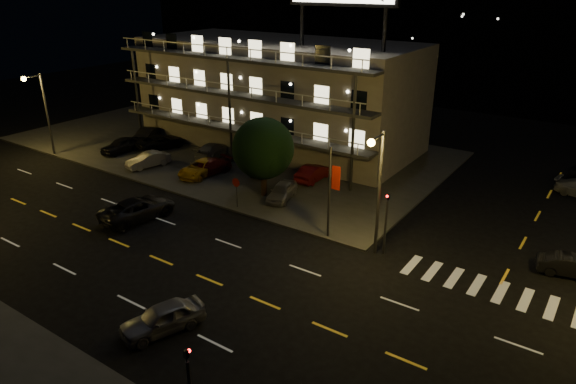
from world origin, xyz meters
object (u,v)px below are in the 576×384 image
Objects in this scene: tree at (263,150)px; lot_car_4 at (282,191)px; road_car_east at (163,318)px; road_car_west at (138,209)px; lot_car_2 at (201,168)px; lot_car_7 at (213,150)px; side_car_0 at (572,266)px.

tree is 1.66× the size of lot_car_4.
road_car_east is at bearing -89.29° from lot_car_4.
tree is 1.13× the size of road_car_west.
road_car_west is at bearing -80.56° from lot_car_2.
lot_car_7 reaches higher than road_car_east.
lot_car_7 is at bearing 69.20° from side_car_0.
road_car_west reaches higher than side_car_0.
side_car_0 is at bearing -12.46° from lot_car_4.
tree is 7.83m from lot_car_2.
side_car_0 is 0.90× the size of road_car_east.
tree is 22.14m from side_car_0.
road_car_west reaches higher than lot_car_2.
side_car_0 is at bearing -153.94° from road_car_west.
lot_car_7 is at bearing 116.38° from lot_car_2.
lot_car_4 is 16.98m from road_car_east.
lot_car_4 is (8.85, -0.32, 0.00)m from lot_car_2.
tree is at bearing 130.90° from road_car_east.
tree reaches higher than road_car_west.
lot_car_7 reaches higher than lot_car_4.
lot_car_2 is at bearing -69.03° from road_car_west.
side_car_0 is 28.43m from road_car_west.
lot_car_2 reaches higher than side_car_0.
lot_car_2 is at bearing 176.29° from tree.
road_car_west is (-11.06, 7.92, 0.06)m from road_car_east.
side_car_0 is at bearing 160.42° from lot_car_7.
lot_car_7 is at bearing 147.37° from road_car_east.
road_car_west is at bearing 95.24° from side_car_0.
lot_car_4 reaches higher than side_car_0.
lot_car_4 is 0.68× the size of road_car_west.
road_car_west is (4.69, -13.20, -0.05)m from lot_car_7.
lot_car_7 is (-2.57, 4.38, 0.02)m from lot_car_2.
tree is 1.51× the size of road_car_east.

